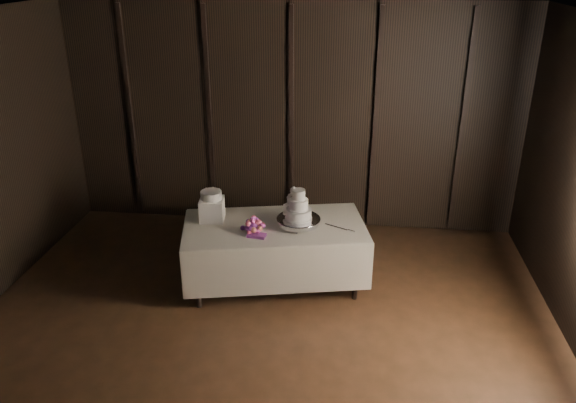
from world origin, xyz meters
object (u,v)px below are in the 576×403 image
at_px(bouquet, 254,226).
at_px(small_cake, 211,195).
at_px(cake_stand, 298,222).
at_px(wedding_cake, 296,208).
at_px(display_table, 275,252).
at_px(box_pedestal, 212,209).

xyz_separation_m(bouquet, small_cake, (-0.51, 0.24, 0.23)).
distance_m(cake_stand, bouquet, 0.50).
bearing_deg(wedding_cake, display_table, -170.19).
xyz_separation_m(display_table, bouquet, (-0.20, -0.18, 0.41)).
relative_size(cake_stand, bouquet, 1.19).
xyz_separation_m(wedding_cake, small_cake, (-0.95, 0.06, 0.07)).
height_order(display_table, small_cake, small_cake).
distance_m(cake_stand, wedding_cake, 0.18).
height_order(display_table, cake_stand, cake_stand).
bearing_deg(cake_stand, wedding_cake, -150.26).
distance_m(display_table, wedding_cake, 0.62).
bearing_deg(box_pedestal, wedding_cake, -3.62).
height_order(display_table, bouquet, bouquet).
bearing_deg(bouquet, cake_stand, 22.41).
bearing_deg(box_pedestal, display_table, -4.46).
distance_m(box_pedestal, small_cake, 0.17).
bearing_deg(box_pedestal, cake_stand, -2.69).
xyz_separation_m(cake_stand, small_cake, (-0.97, 0.05, 0.25)).
distance_m(cake_stand, box_pedestal, 0.98).
bearing_deg(cake_stand, display_table, -177.93).
bearing_deg(box_pedestal, small_cake, -90.00).
distance_m(wedding_cake, small_cake, 0.95).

